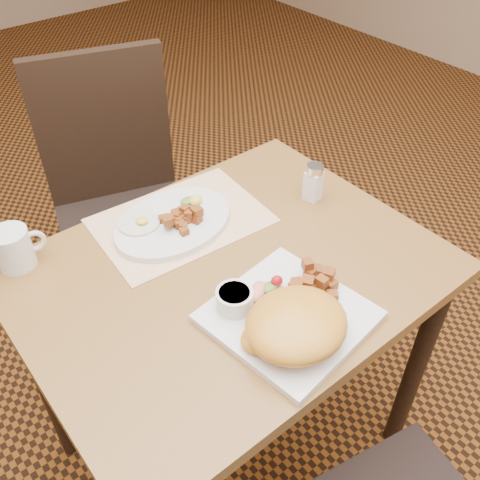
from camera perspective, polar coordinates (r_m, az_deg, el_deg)
name	(u,v)px	position (r m, az deg, el deg)	size (l,w,h in m)	color
ground	(233,440)	(1.78, -0.77, -20.60)	(8.00, 8.00, 0.00)	black
table	(230,302)	(1.26, -1.03, -6.59)	(0.90, 0.70, 0.75)	brown
chair_far	(119,193)	(1.79, -12.73, 4.92)	(0.53, 0.54, 0.97)	black
placemat	(181,220)	(1.31, -6.32, 2.08)	(0.40, 0.28, 0.00)	white
plate_square	(288,316)	(1.08, 5.20, -8.11)	(0.28, 0.28, 0.02)	silver
plate_oval	(173,223)	(1.29, -7.12, 1.86)	(0.30, 0.23, 0.02)	silver
hollandaise_mound	(295,325)	(1.01, 5.94, -9.04)	(0.20, 0.18, 0.07)	gold
ramekin	(235,299)	(1.06, -0.59, -6.28)	(0.08, 0.08, 0.04)	silver
garnish_sq	(264,288)	(1.10, 2.60, -5.14)	(0.10, 0.06, 0.03)	#387223
fried_egg	(139,222)	(1.28, -10.70, 1.87)	(0.10, 0.10, 0.02)	white
garnish_ov	(192,200)	(1.33, -5.10, 4.26)	(0.05, 0.05, 0.02)	#387223
salt_shaker	(313,182)	(1.36, 7.84, 6.17)	(0.05, 0.05, 0.10)	white
coffee_mug	(14,248)	(1.26, -22.95, -0.81)	(0.11, 0.08, 0.09)	silver
home_fries_sq	(312,285)	(1.11, 7.70, -4.77)	(0.11, 0.11, 0.04)	#904517
home_fries_ov	(182,217)	(1.27, -6.18, 2.44)	(0.10, 0.09, 0.04)	#904517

